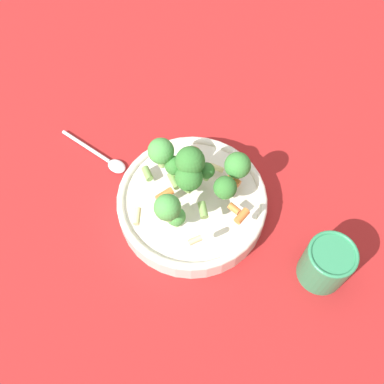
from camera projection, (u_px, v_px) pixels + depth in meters
ground_plane at (192, 209)px, 0.78m from camera, size 3.00×3.00×0.00m
bowl at (192, 203)px, 0.76m from camera, size 0.25×0.25×0.04m
pasta_salad at (193, 176)px, 0.70m from camera, size 0.18×0.21×0.09m
cup at (327, 263)px, 0.69m from camera, size 0.07×0.07×0.09m
spoon at (105, 159)px, 0.83m from camera, size 0.15×0.07×0.01m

